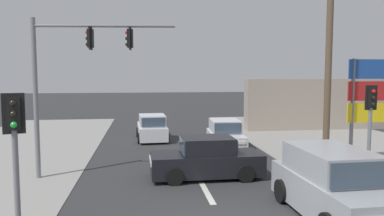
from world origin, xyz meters
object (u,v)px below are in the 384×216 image
at_px(traffic_signal_mast, 70,68).
at_px(hatchback_oncoming_mid, 152,128).
at_px(shopping_plaza_sign, 371,96).
at_px(pedestal_signal_right_kerb, 370,119).
at_px(hatchback_oncoming_near, 225,136).
at_px(utility_pole_midground_right, 327,27).
at_px(pedestal_signal_left_kerb, 15,148).
at_px(sedan_crossing_left, 207,159).
at_px(suv_kerbside_parked, 333,186).

height_order(traffic_signal_mast, hatchback_oncoming_mid, traffic_signal_mast).
height_order(shopping_plaza_sign, hatchback_oncoming_mid, shopping_plaza_sign).
height_order(traffic_signal_mast, pedestal_signal_right_kerb, traffic_signal_mast).
relative_size(traffic_signal_mast, hatchback_oncoming_near, 1.61).
bearing_deg(hatchback_oncoming_near, shopping_plaza_sign, -34.41).
bearing_deg(shopping_plaza_sign, hatchback_oncoming_near, 145.59).
relative_size(utility_pole_midground_right, pedestal_signal_right_kerb, 3.03).
height_order(pedestal_signal_left_kerb, sedan_crossing_left, pedestal_signal_left_kerb).
relative_size(utility_pole_midground_right, shopping_plaza_sign, 2.35).
height_order(utility_pole_midground_right, pedestal_signal_right_kerb, utility_pole_midground_right).
height_order(utility_pole_midground_right, hatchback_oncoming_mid, utility_pole_midground_right).
distance_m(utility_pole_midground_right, shopping_plaza_sign, 4.07).
bearing_deg(hatchback_oncoming_mid, pedestal_signal_left_kerb, -102.59).
xyz_separation_m(pedestal_signal_left_kerb, shopping_plaza_sign, (12.52, 7.10, 0.57)).
distance_m(pedestal_signal_left_kerb, hatchback_oncoming_near, 13.06).
xyz_separation_m(shopping_plaza_sign, suv_kerbside_parked, (-4.74, -5.70, -2.10)).
height_order(sedan_crossing_left, hatchback_oncoming_mid, sedan_crossing_left).
distance_m(pedestal_signal_left_kerb, sedan_crossing_left, 7.84).
height_order(utility_pole_midground_right, pedestal_signal_left_kerb, utility_pole_midground_right).
height_order(pedestal_signal_left_kerb, suv_kerbside_parked, pedestal_signal_left_kerb).
relative_size(pedestal_signal_right_kerb, pedestal_signal_left_kerb, 1.00).
distance_m(traffic_signal_mast, shopping_plaza_sign, 12.63).
xyz_separation_m(traffic_signal_mast, suv_kerbside_parked, (7.81, -4.99, -3.26)).
distance_m(shopping_plaza_sign, sedan_crossing_left, 7.96).
distance_m(hatchback_oncoming_mid, suv_kerbside_parked, 13.64).
relative_size(suv_kerbside_parked, hatchback_oncoming_near, 1.23).
distance_m(pedestal_signal_right_kerb, sedan_crossing_left, 5.94).
bearing_deg(shopping_plaza_sign, suv_kerbside_parked, -129.75).
height_order(pedestal_signal_left_kerb, shopping_plaza_sign, shopping_plaza_sign).
bearing_deg(hatchback_oncoming_near, suv_kerbside_parked, -84.83).
height_order(pedestal_signal_left_kerb, hatchback_oncoming_near, pedestal_signal_left_kerb).
bearing_deg(hatchback_oncoming_mid, utility_pole_midground_right, -51.44).
height_order(suv_kerbside_parked, hatchback_oncoming_near, suv_kerbside_parked).
distance_m(traffic_signal_mast, sedan_crossing_left, 6.14).
distance_m(pedestal_signal_left_kerb, hatchback_oncoming_mid, 14.69).
xyz_separation_m(utility_pole_midground_right, sedan_crossing_left, (-4.77, -0.17, -5.07)).
bearing_deg(utility_pole_midground_right, suv_kerbside_parked, -113.84).
height_order(sedan_crossing_left, suv_kerbside_parked, suv_kerbside_parked).
distance_m(traffic_signal_mast, suv_kerbside_parked, 9.82).
bearing_deg(suv_kerbside_parked, utility_pole_midground_right, 66.16).
bearing_deg(utility_pole_midground_right, pedestal_signal_right_kerb, -76.33).
xyz_separation_m(sedan_crossing_left, hatchback_oncoming_mid, (-1.84, 8.47, -0.00)).
relative_size(utility_pole_midground_right, hatchback_oncoming_near, 2.90).
relative_size(pedestal_signal_right_kerb, hatchback_oncoming_near, 0.96).
bearing_deg(suv_kerbside_parked, pedestal_signal_right_kerb, 42.42).
bearing_deg(sedan_crossing_left, pedestal_signal_right_kerb, -21.07).
distance_m(pedestal_signal_left_kerb, suv_kerbside_parked, 8.05).
xyz_separation_m(shopping_plaza_sign, hatchback_oncoming_near, (-5.61, 3.84, -2.28)).
height_order(pedestal_signal_right_kerb, suv_kerbside_parked, pedestal_signal_right_kerb).
bearing_deg(suv_kerbside_parked, traffic_signal_mast, 147.44).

